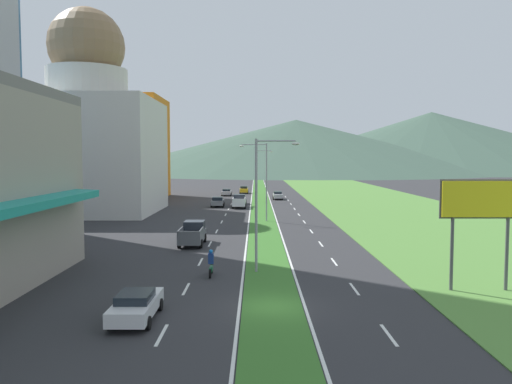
% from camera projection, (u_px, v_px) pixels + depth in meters
% --- Properties ---
extents(ground_plane, '(600.00, 600.00, 0.00)m').
position_uv_depth(ground_plane, '(271.00, 307.00, 26.74)').
color(ground_plane, '#2D2D30').
extents(grass_median, '(3.20, 240.00, 0.06)m').
position_uv_depth(grass_median, '(259.00, 204.00, 86.59)').
color(grass_median, '#387028').
rests_on(grass_median, ground_plane).
extents(grass_verge_right, '(24.00, 240.00, 0.06)m').
position_uv_depth(grass_verge_right, '(379.00, 204.00, 86.66)').
color(grass_verge_right, '#518438').
rests_on(grass_verge_right, ground_plane).
extents(lane_dash_left_2, '(0.16, 2.80, 0.01)m').
position_uv_depth(lane_dash_left_2, '(160.00, 335.00, 22.58)').
color(lane_dash_left_2, silver).
rests_on(lane_dash_left_2, ground_plane).
extents(lane_dash_left_3, '(0.16, 2.80, 0.01)m').
position_uv_depth(lane_dash_left_3, '(184.00, 289.00, 30.49)').
color(lane_dash_left_3, silver).
rests_on(lane_dash_left_3, ground_plane).
extents(lane_dash_left_4, '(0.16, 2.80, 0.01)m').
position_uv_depth(lane_dash_left_4, '(199.00, 262.00, 38.39)').
color(lane_dash_left_4, silver).
rests_on(lane_dash_left_4, ground_plane).
extents(lane_dash_left_5, '(0.16, 2.80, 0.01)m').
position_uv_depth(lane_dash_left_5, '(208.00, 244.00, 46.30)').
color(lane_dash_left_5, silver).
rests_on(lane_dash_left_5, ground_plane).
extents(lane_dash_left_6, '(0.16, 2.80, 0.01)m').
position_uv_depth(lane_dash_left_6, '(215.00, 231.00, 54.21)').
color(lane_dash_left_6, silver).
rests_on(lane_dash_left_6, ground_plane).
extents(lane_dash_left_7, '(0.16, 2.80, 0.01)m').
position_uv_depth(lane_dash_left_7, '(220.00, 222.00, 62.12)').
color(lane_dash_left_7, silver).
rests_on(lane_dash_left_7, ground_plane).
extents(lane_dash_left_8, '(0.16, 2.80, 0.01)m').
position_uv_depth(lane_dash_left_8, '(224.00, 215.00, 70.02)').
color(lane_dash_left_8, silver).
rests_on(lane_dash_left_8, ground_plane).
extents(lane_dash_left_9, '(0.16, 2.80, 0.01)m').
position_uv_depth(lane_dash_left_9, '(227.00, 209.00, 77.93)').
color(lane_dash_left_9, silver).
rests_on(lane_dash_left_9, ground_plane).
extents(lane_dash_left_10, '(0.16, 2.80, 0.01)m').
position_uv_depth(lane_dash_left_10, '(229.00, 204.00, 85.84)').
color(lane_dash_left_10, silver).
rests_on(lane_dash_left_10, ground_plane).
extents(lane_dash_left_11, '(0.16, 2.80, 0.01)m').
position_uv_depth(lane_dash_left_11, '(232.00, 200.00, 93.74)').
color(lane_dash_left_11, silver).
rests_on(lane_dash_left_11, ground_plane).
extents(lane_dash_left_12, '(0.16, 2.80, 0.01)m').
position_uv_depth(lane_dash_left_12, '(233.00, 197.00, 101.65)').
color(lane_dash_left_12, silver).
rests_on(lane_dash_left_12, ground_plane).
extents(lane_dash_right_2, '(0.16, 2.80, 0.01)m').
position_uv_depth(lane_dash_right_2, '(387.00, 335.00, 22.61)').
color(lane_dash_right_2, silver).
rests_on(lane_dash_right_2, ground_plane).
extents(lane_dash_right_3, '(0.16, 2.80, 0.01)m').
position_uv_depth(lane_dash_right_3, '(353.00, 289.00, 30.52)').
color(lane_dash_right_3, silver).
rests_on(lane_dash_right_3, ground_plane).
extents(lane_dash_right_4, '(0.16, 2.80, 0.01)m').
position_uv_depth(lane_dash_right_4, '(332.00, 262.00, 38.43)').
color(lane_dash_right_4, silver).
rests_on(lane_dash_right_4, ground_plane).
extents(lane_dash_right_5, '(0.16, 2.80, 0.01)m').
position_uv_depth(lane_dash_right_5, '(319.00, 244.00, 46.34)').
color(lane_dash_right_5, silver).
rests_on(lane_dash_right_5, ground_plane).
extents(lane_dash_right_6, '(0.16, 2.80, 0.01)m').
position_uv_depth(lane_dash_right_6, '(310.00, 231.00, 54.24)').
color(lane_dash_right_6, silver).
rests_on(lane_dash_right_6, ground_plane).
extents(lane_dash_right_7, '(0.16, 2.80, 0.01)m').
position_uv_depth(lane_dash_right_7, '(303.00, 222.00, 62.15)').
color(lane_dash_right_7, silver).
rests_on(lane_dash_right_7, ground_plane).
extents(lane_dash_right_8, '(0.16, 2.80, 0.01)m').
position_uv_depth(lane_dash_right_8, '(297.00, 215.00, 70.06)').
color(lane_dash_right_8, silver).
rests_on(lane_dash_right_8, ground_plane).
extents(lane_dash_right_9, '(0.16, 2.80, 0.01)m').
position_uv_depth(lane_dash_right_9, '(293.00, 209.00, 77.97)').
color(lane_dash_right_9, silver).
rests_on(lane_dash_right_9, ground_plane).
extents(lane_dash_right_10, '(0.16, 2.80, 0.01)m').
position_uv_depth(lane_dash_right_10, '(289.00, 204.00, 85.87)').
color(lane_dash_right_10, silver).
rests_on(lane_dash_right_10, ground_plane).
extents(lane_dash_right_11, '(0.16, 2.80, 0.01)m').
position_uv_depth(lane_dash_right_11, '(286.00, 200.00, 93.78)').
color(lane_dash_right_11, silver).
rests_on(lane_dash_right_11, ground_plane).
extents(lane_dash_right_12, '(0.16, 2.80, 0.01)m').
position_uv_depth(lane_dash_right_12, '(284.00, 197.00, 101.69)').
color(lane_dash_right_12, silver).
rests_on(lane_dash_right_12, ground_plane).
extents(edge_line_median_left, '(0.16, 240.00, 0.01)m').
position_uv_depth(edge_line_median_left, '(249.00, 204.00, 86.59)').
color(edge_line_median_left, silver).
rests_on(edge_line_median_left, ground_plane).
extents(edge_line_median_right, '(0.16, 240.00, 0.01)m').
position_uv_depth(edge_line_median_right, '(269.00, 204.00, 86.60)').
color(edge_line_median_right, silver).
rests_on(edge_line_median_right, ground_plane).
extents(domed_building, '(19.32, 19.32, 29.10)m').
position_uv_depth(domed_building, '(87.00, 134.00, 72.30)').
color(domed_building, silver).
rests_on(domed_building, ground_plane).
extents(midrise_colored, '(16.65, 16.65, 19.53)m').
position_uv_depth(midrise_colored, '(118.00, 148.00, 98.04)').
color(midrise_colored, orange).
rests_on(midrise_colored, ground_plane).
extents(hill_far_left, '(173.82, 173.82, 23.63)m').
position_uv_depth(hill_far_left, '(44.00, 150.00, 259.60)').
color(hill_far_left, '#47664C').
rests_on(hill_far_left, ground_plane).
extents(hill_far_center, '(218.55, 218.55, 28.94)m').
position_uv_depth(hill_far_center, '(294.00, 146.00, 281.98)').
color(hill_far_center, '#3D5647').
rests_on(hill_far_center, ground_plane).
extents(hill_far_right, '(233.07, 233.07, 36.10)m').
position_uv_depth(hill_far_right, '(429.00, 141.00, 314.54)').
color(hill_far_right, '#3D5647').
rests_on(hill_far_right, ground_plane).
extents(street_lamp_near, '(3.04, 0.46, 9.23)m').
position_uv_depth(street_lamp_near, '(259.00, 196.00, 34.52)').
color(street_lamp_near, '#99999E').
rests_on(street_lamp_near, ground_plane).
extents(street_lamp_mid, '(3.46, 0.45, 9.70)m').
position_uv_depth(street_lamp_mid, '(262.00, 176.00, 62.36)').
color(street_lamp_mid, '#99999E').
rests_on(street_lamp_mid, ground_plane).
extents(street_lamp_far, '(3.05, 0.33, 9.32)m').
position_uv_depth(street_lamp_far, '(257.00, 172.00, 90.16)').
color(street_lamp_far, '#99999E').
rests_on(street_lamp_far, ground_plane).
extents(billboard_roadside, '(4.87, 0.28, 6.67)m').
position_uv_depth(billboard_roadside, '(479.00, 206.00, 29.69)').
color(billboard_roadside, '#4C4C51').
rests_on(billboard_roadside, ground_plane).
extents(car_0, '(1.86, 4.30, 1.47)m').
position_uv_depth(car_0, '(276.00, 195.00, 95.64)').
color(car_0, '#B2B2B7').
rests_on(car_0, ground_plane).
extents(car_1, '(1.88, 4.43, 1.60)m').
position_uv_depth(car_1, '(242.00, 190.00, 111.64)').
color(car_1, yellow).
rests_on(car_1, ground_plane).
extents(car_2, '(1.99, 4.73, 1.41)m').
position_uv_depth(car_2, '(134.00, 305.00, 24.64)').
color(car_2, silver).
rests_on(car_2, ground_plane).
extents(car_4, '(2.03, 4.02, 1.59)m').
position_uv_depth(car_4, '(216.00, 202.00, 81.27)').
color(car_4, slate).
rests_on(car_4, ground_plane).
extents(car_5, '(1.98, 4.54, 1.36)m').
position_uv_depth(car_5, '(239.00, 200.00, 85.48)').
color(car_5, black).
rests_on(car_5, ground_plane).
extents(car_6, '(2.00, 4.12, 1.38)m').
position_uv_depth(car_6, '(225.00, 192.00, 104.90)').
color(car_6, '#B2B2B7').
rests_on(car_6, ground_plane).
extents(pickup_truck_0, '(2.18, 5.40, 2.00)m').
position_uv_depth(pickup_truck_0, '(237.00, 201.00, 80.05)').
color(pickup_truck_0, silver).
rests_on(pickup_truck_0, ground_plane).
extents(pickup_truck_1, '(2.18, 5.40, 2.00)m').
position_uv_depth(pickup_truck_1, '(191.00, 234.00, 46.07)').
color(pickup_truck_1, '#515459').
rests_on(pickup_truck_1, ground_plane).
extents(motorcycle_rider, '(0.36, 2.00, 1.80)m').
position_uv_depth(motorcycle_rider, '(209.00, 265.00, 33.80)').
color(motorcycle_rider, black).
rests_on(motorcycle_rider, ground_plane).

